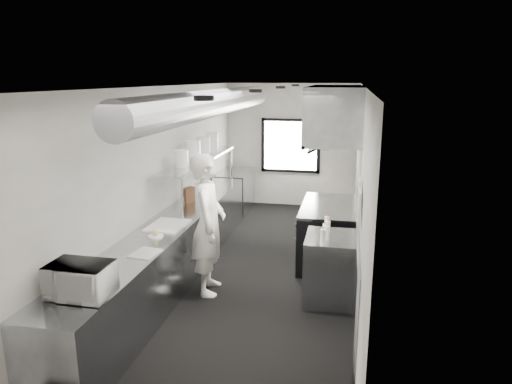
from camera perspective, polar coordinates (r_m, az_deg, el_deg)
The scene contains 35 objects.
floor at distance 7.29m, azimuth -0.03°, elevation -9.77°, with size 3.00×8.00×0.01m, color black.
ceiling at distance 6.68m, azimuth -0.03°, elevation 12.81°, with size 3.00×8.00×0.01m, color beige.
wall_back at distance 10.74m, azimuth 4.28°, elevation 5.70°, with size 3.00×0.02×2.80m, color silver.
wall_front at distance 3.25m, azimuth -14.79°, elevation -14.62°, with size 3.00×0.02×2.80m, color silver.
wall_left at distance 7.29m, azimuth -11.66°, elevation 1.53°, with size 0.02×8.00×2.80m, color silver.
wall_right at distance 6.72m, azimuth 12.60°, elevation 0.42°, with size 0.02×8.00×2.80m, color silver.
wall_cladding at distance 7.24m, azimuth 12.06°, elevation -5.57°, with size 0.03×5.50×1.10m, color #8D949A.
hvac_duct at distance 7.24m, azimuth -4.91°, elevation 10.87°, with size 0.40×0.40×6.40m, color #92949A.
service_window at distance 10.70m, azimuth 4.25°, elevation 5.67°, with size 1.36×0.05×1.25m.
exhaust_hood at distance 7.26m, azimuth 9.73°, elevation 9.47°, with size 0.81×2.20×0.88m.
prep_counter at distance 6.99m, azimuth -10.22°, elevation -7.09°, with size 0.70×6.00×0.90m, color #8D949A.
pass_shelf at distance 8.08m, azimuth -6.92°, elevation 3.88°, with size 0.45×3.00×0.68m.
range at distance 7.65m, azimuth 8.70°, elevation -4.99°, with size 0.88×1.60×0.94m.
bottle_station at distance 6.35m, azimuth 9.03°, elevation -9.25°, with size 0.65×0.80×0.90m, color #8D949A.
far_work_table at distance 10.36m, azimuth -2.71°, elevation 0.06°, with size 0.70×1.20×0.90m, color #8D949A.
notice_sheet_a at distance 5.51m, azimuth 12.55°, elevation -0.39°, with size 0.02×0.28×0.38m, color silver.
notice_sheet_b at distance 5.18m, azimuth 12.57°, elevation -1.87°, with size 0.02×0.28×0.38m, color silver.
line_cook at distance 6.38m, azimuth -5.86°, elevation -3.97°, with size 0.71×0.47×1.96m, color silver.
microwave at distance 4.77m, azimuth -20.77°, elevation -10.06°, with size 0.54×0.41×0.33m, color silver.
deli_tub_a at distance 4.98m, azimuth -22.35°, elevation -10.68°, with size 0.13×0.13×0.09m, color #B1BCAD.
deli_tub_b at distance 5.20m, azimuth -19.91°, elevation -9.28°, with size 0.16×0.16×0.11m, color #B1BCAD.
newspaper at distance 5.69m, azimuth -13.38°, elevation -7.31°, with size 0.29×0.36×0.01m, color white.
small_plate at distance 6.24m, azimuth -12.20°, elevation -5.31°, with size 0.20×0.20×0.02m, color white.
pastry at distance 6.22m, azimuth -12.22°, elevation -4.88°, with size 0.08×0.08×0.08m, color #D4C46F.
cutting_board at distance 6.64m, azimuth -10.81°, elevation -4.03°, with size 0.48×0.64×0.02m, color white.
knife_block at distance 7.81m, azimuth -8.31°, elevation -0.35°, with size 0.10×0.23×0.25m, color #54341D.
plate_stack_a at distance 7.33m, azimuth -9.16°, elevation 4.09°, with size 0.22×0.22×0.26m, color white.
plate_stack_b at distance 7.82m, azimuth -7.78°, elevation 5.05°, with size 0.26×0.26×0.34m, color white.
plate_stack_c at distance 8.20m, azimuth -6.51°, elevation 5.52°, with size 0.24×0.24×0.35m, color white.
plate_stack_d at distance 8.73m, azimuth -5.41°, elevation 6.10°, with size 0.23×0.23×0.36m, color white.
squeeze_bottle_a at distance 5.85m, azimuth 8.23°, elevation -5.49°, with size 0.07×0.07×0.20m, color white.
squeeze_bottle_b at distance 6.02m, azimuth 8.64°, elevation -4.98°, with size 0.06×0.06×0.19m, color white.
squeeze_bottle_c at distance 6.18m, azimuth 8.43°, elevation -4.60°, with size 0.05×0.05×0.16m, color white.
squeeze_bottle_d at distance 6.28m, azimuth 8.83°, elevation -4.27°, with size 0.06×0.06×0.17m, color white.
squeeze_bottle_e at distance 6.44m, azimuth 8.68°, elevation -3.77°, with size 0.06×0.06×0.18m, color white.
Camera 1 is at (1.34, -6.54, 2.93)m, focal length 32.60 mm.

